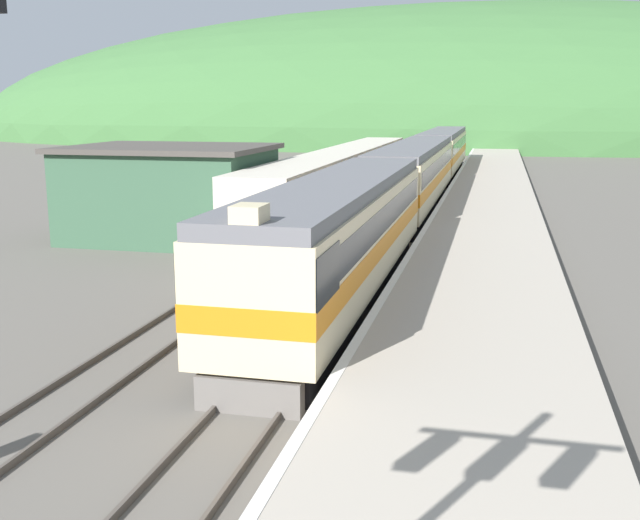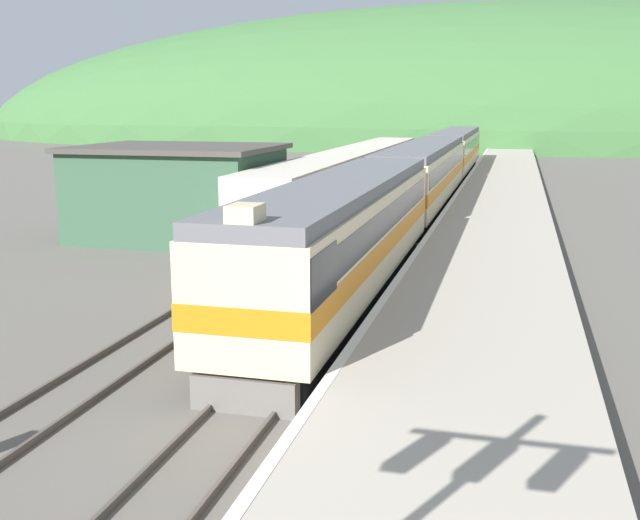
% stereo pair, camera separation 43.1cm
% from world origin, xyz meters
% --- Properties ---
extents(track_main, '(1.52, 180.00, 0.16)m').
position_xyz_m(track_main, '(0.00, 70.00, 0.08)').
color(track_main, '#4C443D').
rests_on(track_main, ground).
extents(track_siding, '(1.52, 180.00, 0.16)m').
position_xyz_m(track_siding, '(-4.11, 70.00, 0.08)').
color(track_siding, '#4C443D').
rests_on(track_siding, ground).
extents(platform, '(5.48, 140.00, 0.90)m').
position_xyz_m(platform, '(4.43, 50.00, 0.44)').
color(platform, '#ADA393').
rests_on(platform, ground).
extents(distant_hills, '(197.60, 88.92, 46.55)m').
position_xyz_m(distant_hills, '(0.00, 143.09, 0.00)').
color(distant_hills, '#3D6B38').
rests_on(distant_hills, ground).
extents(station_shed, '(9.28, 7.44, 4.46)m').
position_xyz_m(station_shed, '(-10.35, 36.55, 2.24)').
color(station_shed, '#385B42').
rests_on(station_shed, ground).
extents(express_train_lead_car, '(3.04, 19.17, 4.41)m').
position_xyz_m(express_train_lead_car, '(0.00, 26.72, 2.22)').
color(express_train_lead_car, black).
rests_on(express_train_lead_car, ground).
extents(carriage_second, '(3.03, 22.53, 4.05)m').
position_xyz_m(carriage_second, '(0.00, 48.69, 2.20)').
color(carriage_second, black).
rests_on(carriage_second, ground).
extents(carriage_third, '(3.03, 22.53, 4.05)m').
position_xyz_m(carriage_third, '(0.00, 72.10, 2.20)').
color(carriage_third, black).
rests_on(carriage_third, ground).
extents(siding_train, '(2.90, 34.16, 3.70)m').
position_xyz_m(siding_train, '(-4.11, 46.99, 1.91)').
color(siding_train, black).
rests_on(siding_train, ground).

